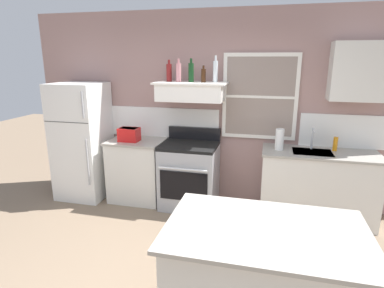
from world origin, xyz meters
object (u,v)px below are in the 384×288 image
(bottle_rose_pink, at_px, (179,72))
(kitchen_island, at_px, (262,284))
(stove_range, at_px, (190,175))
(dish_soap_bottle, at_px, (335,144))
(refrigerator, at_px, (82,141))
(bottle_dark_green_wine, at_px, (191,72))
(paper_towel_roll, at_px, (280,139))
(bottle_brown_stout, at_px, (203,75))
(bottle_clear_tall, at_px, (215,71))
(toaster, at_px, (129,134))
(bottle_red_label_wine, at_px, (169,72))

(bottle_rose_pink, distance_m, kitchen_island, 2.85)
(stove_range, xyz_separation_m, dish_soap_bottle, (1.88, 0.14, 0.54))
(refrigerator, relative_size, bottle_dark_green_wine, 5.58)
(paper_towel_roll, xyz_separation_m, kitchen_island, (-0.12, -2.08, -0.59))
(paper_towel_roll, distance_m, kitchen_island, 2.16)
(stove_range, height_order, bottle_rose_pink, bottle_rose_pink)
(refrigerator, height_order, bottle_rose_pink, bottle_rose_pink)
(refrigerator, height_order, kitchen_island, refrigerator)
(bottle_brown_stout, distance_m, bottle_clear_tall, 0.17)
(toaster, height_order, bottle_clear_tall, bottle_clear_tall)
(paper_towel_roll, relative_size, dish_soap_bottle, 1.50)
(kitchen_island, bearing_deg, bottle_rose_pink, 120.24)
(bottle_rose_pink, height_order, paper_towel_roll, bottle_rose_pink)
(paper_towel_roll, bearing_deg, toaster, -178.03)
(toaster, relative_size, stove_range, 0.27)
(paper_towel_roll, bearing_deg, bottle_red_label_wine, 175.78)
(dish_soap_bottle, xyz_separation_m, kitchen_island, (-0.81, -2.18, -0.54))
(bottle_clear_tall, bearing_deg, bottle_red_label_wine, 178.29)
(toaster, distance_m, bottle_clear_tall, 1.50)
(refrigerator, distance_m, bottle_red_label_wine, 1.68)
(bottle_rose_pink, height_order, bottle_dark_green_wine, bottle_dark_green_wine)
(bottle_clear_tall, height_order, dish_soap_bottle, bottle_clear_tall)
(refrigerator, bearing_deg, bottle_rose_pink, 4.39)
(bottle_dark_green_wine, relative_size, dish_soap_bottle, 1.71)
(bottle_rose_pink, bearing_deg, refrigerator, -175.61)
(bottle_clear_tall, relative_size, kitchen_island, 0.25)
(bottle_rose_pink, relative_size, kitchen_island, 0.22)
(refrigerator, bearing_deg, bottle_dark_green_wine, 4.02)
(refrigerator, distance_m, stove_range, 1.70)
(paper_towel_roll, bearing_deg, bottle_dark_green_wine, 177.32)
(bottle_rose_pink, height_order, dish_soap_bottle, bottle_rose_pink)
(bottle_rose_pink, distance_m, bottle_clear_tall, 0.49)
(toaster, relative_size, bottle_clear_tall, 0.86)
(toaster, xyz_separation_m, bottle_red_label_wine, (0.55, 0.18, 0.86))
(refrigerator, relative_size, stove_range, 1.57)
(bottle_dark_green_wine, distance_m, bottle_brown_stout, 0.17)
(dish_soap_bottle, bearing_deg, stove_range, -175.82)
(toaster, xyz_separation_m, bottle_clear_tall, (1.20, 0.16, 0.88))
(refrigerator, distance_m, kitchen_island, 3.41)
(bottle_rose_pink, height_order, bottle_brown_stout, bottle_rose_pink)
(bottle_rose_pink, height_order, bottle_clear_tall, bottle_clear_tall)
(stove_range, relative_size, paper_towel_roll, 4.04)
(dish_soap_bottle, bearing_deg, kitchen_island, -110.35)
(bottle_rose_pink, relative_size, bottle_brown_stout, 1.39)
(stove_range, xyz_separation_m, kitchen_island, (1.07, -2.04, -0.01))
(bottle_clear_tall, bearing_deg, bottle_brown_stout, -163.36)
(kitchen_island, bearing_deg, bottle_brown_stout, 112.98)
(bottle_dark_green_wine, distance_m, kitchen_island, 2.78)
(bottle_brown_stout, bearing_deg, refrigerator, -176.60)
(bottle_rose_pink, relative_size, dish_soap_bottle, 1.69)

